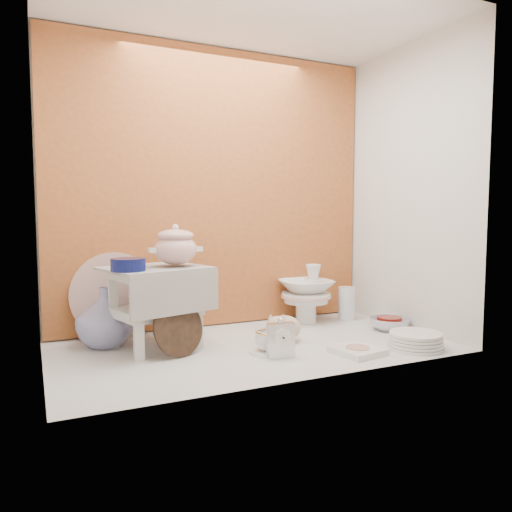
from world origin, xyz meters
The scene contains 17 objects.
ground centered at (0.00, 0.00, 0.00)m, with size 1.80×1.80×0.00m, color silver.
niche_shell centered at (0.00, 0.18, 0.93)m, with size 1.86×1.03×1.53m.
step_stool centered at (-0.42, 0.17, 0.19)m, with size 0.43×0.37×0.37m, color silver, non-canonical shape.
soup_tureen centered at (-0.32, 0.15, 0.47)m, with size 0.24×0.24×0.20m, color white, non-canonical shape.
cobalt_bowl centered at (-0.56, 0.06, 0.40)m, with size 0.15×0.15×0.05m, color #0A114B.
floral_platter centered at (-0.56, 0.45, 0.21)m, with size 0.43×0.07×0.43m, color beige, non-canonical shape.
blue_white_vase centered at (-0.63, 0.29, 0.14)m, with size 0.26×0.26×0.28m, color white.
lacquer_tray centered at (-0.36, 0.00, 0.12)m, with size 0.25×0.08×0.25m, color black, non-canonical shape.
mantel_clock centered at (0.03, -0.21, 0.09)m, with size 0.12×0.04×0.17m, color silver.
plush_pig centered at (0.16, 0.01, 0.07)m, with size 0.23×0.16×0.14m, color #C6AC8B.
teacup_saucer centered at (0.01, -0.12, 0.01)m, with size 0.16×0.16×0.01m, color white.
gold_rim_teacup centered at (0.01, -0.12, 0.06)m, with size 0.11×0.11×0.09m, color white.
lattice_dish centered at (0.37, -0.30, 0.01)m, with size 0.19×0.19×0.03m, color white.
dinner_plate_stack centered at (0.66, -0.34, 0.04)m, with size 0.25×0.25×0.07m, color white.
crystal_bowl centered at (0.79, -0.01, 0.03)m, with size 0.21×0.21×0.06m, color silver.
clear_glass_vase centered at (0.73, 0.29, 0.10)m, with size 0.10×0.10×0.19m, color silver.
porcelain_tower centered at (0.48, 0.34, 0.17)m, with size 0.29×0.29×0.33m, color white, non-canonical shape.
Camera 1 is at (-0.93, -2.02, 0.61)m, focal length 34.26 mm.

